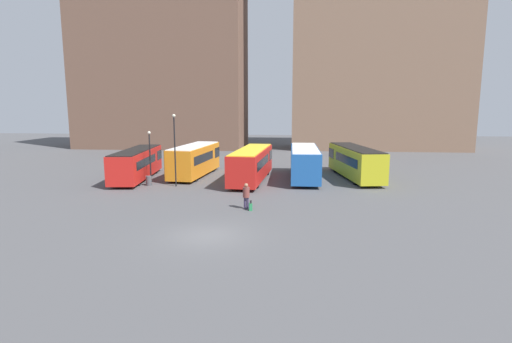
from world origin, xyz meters
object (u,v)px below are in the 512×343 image
object	(u,v)px
bus_1	(195,159)
trash_bin	(149,181)
bus_2	(252,163)
bus_0	(137,163)
lamp_post_0	(175,145)
bus_3	(304,162)
traveler	(246,194)
suitcase	(251,207)
lamp_post_1	(150,152)
bus_4	(355,161)

from	to	relation	value
bus_1	trash_bin	size ratio (longest dim) A/B	11.53
bus_2	trash_bin	bearing A→B (deg)	114.44
bus_0	lamp_post_0	xyz separation A→B (m)	(4.87, -3.36, 2.12)
bus_0	bus_3	size ratio (longest dim) A/B	1.03
traveler	suitcase	xyz separation A→B (m)	(0.34, -0.39, -0.81)
lamp_post_0	bus_2	bearing A→B (deg)	29.15
traveler	trash_bin	world-z (taller)	traveler
traveler	lamp_post_1	size ratio (longest dim) A/B	0.37
bus_3	lamp_post_1	xyz separation A→B (m)	(-14.06, -3.89, 1.21)
bus_0	lamp_post_0	world-z (taller)	lamp_post_0
bus_0	trash_bin	size ratio (longest dim) A/B	12.91
bus_1	bus_3	xyz separation A→B (m)	(11.09, -0.75, -0.01)
bus_0	suitcase	xyz separation A→B (m)	(12.37, -11.04, -1.32)
bus_1	suitcase	world-z (taller)	bus_1
lamp_post_1	bus_3	bearing A→B (deg)	15.45
bus_2	lamp_post_1	distance (m)	9.46
bus_3	bus_4	distance (m)	5.07
bus_1	bus_2	distance (m)	6.41
suitcase	lamp_post_0	distance (m)	11.28
bus_1	trash_bin	distance (m)	6.34
suitcase	lamp_post_0	xyz separation A→B (m)	(-7.51, 7.68, 3.44)
lamp_post_0	bus_3	bearing A→B (deg)	23.32
bus_1	bus_2	world-z (taller)	bus_1
bus_2	trash_bin	size ratio (longest dim) A/B	13.42
bus_1	lamp_post_1	xyz separation A→B (m)	(-2.98, -4.63, 1.19)
bus_0	bus_2	distance (m)	11.24
bus_4	suitcase	xyz separation A→B (m)	(-8.86, -13.62, -1.42)
bus_4	suitcase	size ratio (longest dim) A/B	15.80
bus_4	trash_bin	distance (m)	19.82
bus_0	trash_bin	distance (m)	4.11
bus_0	suitcase	world-z (taller)	bus_0
bus_2	bus_4	size ratio (longest dim) A/B	1.00
lamp_post_0	suitcase	bearing A→B (deg)	-45.66
bus_2	bus_3	size ratio (longest dim) A/B	1.07
bus_3	bus_4	bearing A→B (deg)	-78.91
bus_1	bus_4	xyz separation A→B (m)	(16.05, 0.27, -0.02)
bus_4	lamp_post_0	bearing A→B (deg)	100.66
bus_0	bus_3	bearing A→B (deg)	-90.90
bus_1	lamp_post_1	world-z (taller)	lamp_post_1
suitcase	trash_bin	world-z (taller)	trash_bin
lamp_post_0	lamp_post_1	size ratio (longest dim) A/B	1.32
suitcase	trash_bin	bearing A→B (deg)	39.41
lamp_post_1	trash_bin	distance (m)	2.61
bus_0	traveler	world-z (taller)	bus_0
bus_2	trash_bin	xyz separation A→B (m)	(-8.92, -3.40, -1.23)
bus_0	bus_2	xyz separation A→B (m)	(11.24, 0.20, 0.08)
bus_0	bus_2	size ratio (longest dim) A/B	0.96
trash_bin	bus_2	bearing A→B (deg)	20.85
traveler	bus_3	bearing A→B (deg)	-31.79
lamp_post_0	trash_bin	size ratio (longest dim) A/B	7.48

